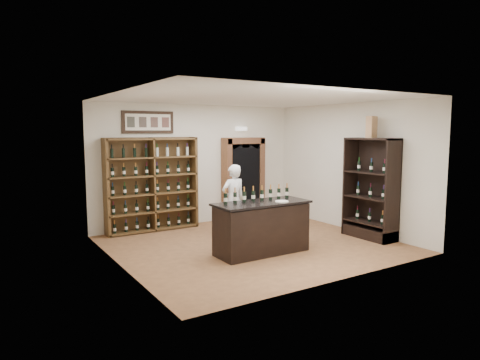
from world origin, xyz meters
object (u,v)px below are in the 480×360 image
wine_crate (372,127)px  counter_bottle_0 (226,199)px  wine_shelf (152,184)px  shopkeeper (233,200)px  tasting_counter (262,228)px  side_cabinet (371,204)px

wine_crate → counter_bottle_0: bearing=153.4°
wine_shelf → shopkeeper: bearing=-45.6°
counter_bottle_0 → shopkeeper: bearing=53.8°
shopkeeper → wine_shelf: bearing=-48.0°
wine_shelf → shopkeeper: size_ratio=1.37×
shopkeeper → wine_crate: (2.39, -1.80, 1.63)m
tasting_counter → wine_crate: wine_crate is taller
tasting_counter → counter_bottle_0: counter_bottle_0 is taller
wine_shelf → tasting_counter: (1.10, -2.93, -0.61)m
wine_shelf → side_cabinet: 5.02m
tasting_counter → counter_bottle_0: (-0.72, 0.14, 0.61)m
side_cabinet → shopkeeper: side_cabinet is taller
tasting_counter → side_cabinet: size_ratio=0.85×
side_cabinet → wine_crate: 1.68m
side_cabinet → counter_bottle_0: bearing=172.7°
counter_bottle_0 → wine_crate: bearing=-7.1°
side_cabinet → tasting_counter: bearing=173.7°
tasting_counter → shopkeeper: shopkeeper is taller
counter_bottle_0 → wine_crate: (3.39, -0.42, 1.32)m
tasting_counter → side_cabinet: (2.72, -0.30, 0.26)m
shopkeeper → side_cabinet: bearing=140.9°
wine_shelf → wine_crate: size_ratio=4.75×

